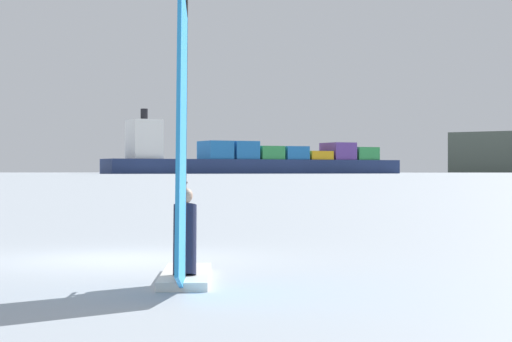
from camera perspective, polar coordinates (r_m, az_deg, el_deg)
The scene contains 3 objects.
ground_plane at distance 17.17m, azimuth -8.09°, elevation -5.15°, with size 4000.00×4000.00×0.00m, color #9EA8B2.
windsurfer at distance 13.03m, azimuth -4.26°, elevation -1.58°, with size 1.98×3.69×4.42m.
cargo_ship at distance 561.52m, azimuth -0.07°, elevation 0.70°, with size 136.06×152.08×35.69m.
Camera 1 is at (8.94, -14.57, 1.54)m, focal length 68.22 mm.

